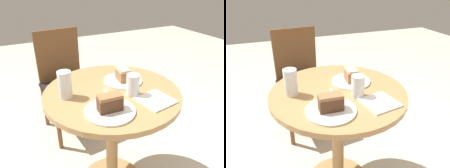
{
  "view_description": "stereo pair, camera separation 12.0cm",
  "coord_description": "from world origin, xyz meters",
  "views": [
    {
      "loc": [
        -0.48,
        -0.96,
        1.33
      ],
      "look_at": [
        0.0,
        0.0,
        0.79
      ],
      "focal_mm": 35.0,
      "sensor_mm": 36.0,
      "label": 1
    },
    {
      "loc": [
        -0.37,
        -1.01,
        1.33
      ],
      "look_at": [
        0.0,
        0.0,
        0.79
      ],
      "focal_mm": 35.0,
      "sensor_mm": 36.0,
      "label": 2
    }
  ],
  "objects": [
    {
      "name": "glass_lemonade",
      "position": [
        0.07,
        -0.1,
        0.8
      ],
      "size": [
        0.07,
        0.07,
        0.12
      ],
      "color": "beige",
      "rests_on": "table"
    },
    {
      "name": "glass_water",
      "position": [
        -0.25,
        0.04,
        0.81
      ],
      "size": [
        0.07,
        0.07,
        0.15
      ],
      "color": "silver",
      "rests_on": "table"
    },
    {
      "name": "cake_slice_near",
      "position": [
        -0.1,
        -0.19,
        0.8
      ],
      "size": [
        0.12,
        0.07,
        0.08
      ],
      "rotation": [
        0.0,
        0.0,
        1.5
      ],
      "color": "brown",
      "rests_on": "plate_near"
    },
    {
      "name": "chair",
      "position": [
        -0.07,
        0.79,
        0.48
      ],
      "size": [
        0.45,
        0.46,
        0.91
      ],
      "rotation": [
        0.0,
        0.0,
        0.09
      ],
      "color": "brown",
      "rests_on": "ground_plane"
    },
    {
      "name": "table",
      "position": [
        0.0,
        0.0,
        0.55
      ],
      "size": [
        0.76,
        0.76,
        0.75
      ],
      "color": "tan",
      "rests_on": "ground_plane"
    },
    {
      "name": "plate_near",
      "position": [
        -0.1,
        -0.19,
        0.75
      ],
      "size": [
        0.24,
        0.24,
        0.01
      ],
      "color": "white",
      "rests_on": "table"
    },
    {
      "name": "fork",
      "position": [
        -0.05,
        -0.05,
        0.75
      ],
      "size": [
        0.06,
        0.15,
        0.0
      ],
      "rotation": [
        0.0,
        0.0,
        1.31
      ],
      "color": "silver",
      "rests_on": "table"
    },
    {
      "name": "cake_slice_far",
      "position": [
        0.11,
        0.07,
        0.79
      ],
      "size": [
        0.07,
        0.1,
        0.08
      ],
      "rotation": [
        0.0,
        0.0,
        3.04
      ],
      "color": "#9E6B42",
      "rests_on": "plate_far"
    },
    {
      "name": "plate_far",
      "position": [
        0.11,
        0.07,
        0.75
      ],
      "size": [
        0.23,
        0.23,
        0.01
      ],
      "color": "white",
      "rests_on": "table"
    },
    {
      "name": "napkin_stack",
      "position": [
        0.15,
        -0.2,
        0.75
      ],
      "size": [
        0.19,
        0.19,
        0.01
      ],
      "rotation": [
        0.0,
        0.0,
        0.15
      ],
      "color": "white",
      "rests_on": "table"
    }
  ]
}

